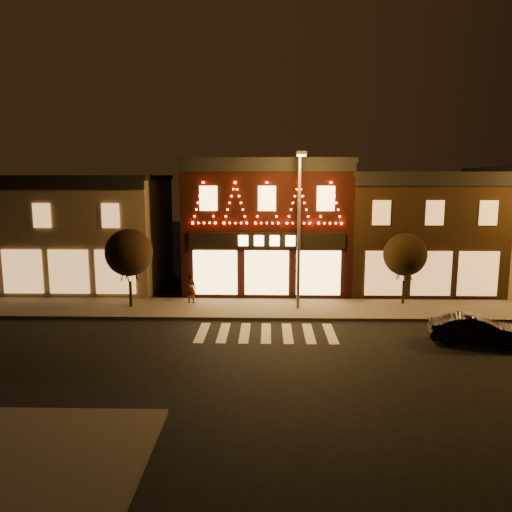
{
  "coord_description": "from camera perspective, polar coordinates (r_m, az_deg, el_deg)",
  "views": [
    {
      "loc": [
        0.08,
        -18.26,
        7.32
      ],
      "look_at": [
        -0.47,
        4.0,
        3.66
      ],
      "focal_mm": 34.72,
      "sensor_mm": 36.0,
      "label": 1
    }
  ],
  "objects": [
    {
      "name": "building_left",
      "position": [
        35.0,
        -20.56,
        2.74
      ],
      "size": [
        12.2,
        8.28,
        7.3
      ],
      "color": "#6B5E4C",
      "rests_on": "ground"
    },
    {
      "name": "sidewalk_far",
      "position": [
        27.31,
        5.43,
        -6.09
      ],
      "size": [
        44.0,
        4.0,
        0.15
      ],
      "primitive_type": "cube",
      "color": "#47423D",
      "rests_on": "ground"
    },
    {
      "name": "building_pulp",
      "position": [
        32.39,
        1.28,
        3.74
      ],
      "size": [
        10.2,
        8.34,
        8.3
      ],
      "color": "black",
      "rests_on": "ground"
    },
    {
      "name": "tree_left",
      "position": [
        27.66,
        -14.43,
        0.38
      ],
      "size": [
        2.57,
        2.57,
        4.3
      ],
      "rotation": [
        0.0,
        0.0,
        0.08
      ],
      "color": "black",
      "rests_on": "sidewalk_far"
    },
    {
      "name": "pedestrian",
      "position": [
        28.2,
        -7.5,
        -3.73
      ],
      "size": [
        0.71,
        0.59,
        1.67
      ],
      "primitive_type": "imported",
      "rotation": [
        0.0,
        0.0,
        2.79
      ],
      "color": "gray",
      "rests_on": "sidewalk_far"
    },
    {
      "name": "streetlamp_mid",
      "position": [
        26.04,
        5.01,
        4.32
      ],
      "size": [
        0.53,
        1.91,
        8.37
      ],
      "rotation": [
        0.0,
        0.0,
        0.02
      ],
      "color": "#59595E",
      "rests_on": "sidewalk_far"
    },
    {
      "name": "ground",
      "position": [
        19.67,
        1.11,
        -12.51
      ],
      "size": [
        120.0,
        120.0,
        0.0
      ],
      "primitive_type": "plane",
      "color": "black",
      "rests_on": "ground"
    },
    {
      "name": "tree_right",
      "position": [
        28.68,
        16.8,
        0.16
      ],
      "size": [
        2.39,
        2.39,
        4.0
      ],
      "rotation": [
        0.0,
        0.0,
        -0.23
      ],
      "color": "black",
      "rests_on": "sidewalk_far"
    },
    {
      "name": "building_right_a",
      "position": [
        33.79,
        17.62,
        2.85
      ],
      "size": [
        9.2,
        8.28,
        7.5
      ],
      "color": "#352212",
      "rests_on": "ground"
    },
    {
      "name": "dark_sedan",
      "position": [
        23.82,
        23.97,
        -7.77
      ],
      "size": [
        4.08,
        2.09,
        1.28
      ],
      "primitive_type": "imported",
      "rotation": [
        0.0,
        0.0,
        1.38
      ],
      "color": "black",
      "rests_on": "ground"
    }
  ]
}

